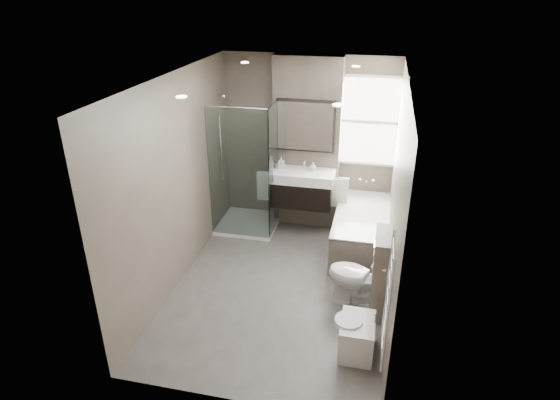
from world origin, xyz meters
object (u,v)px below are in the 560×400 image
(vanity, at_px, (302,187))
(toilet, at_px, (359,278))
(bidet, at_px, (356,336))
(bathtub, at_px, (361,229))

(vanity, distance_m, toilet, 1.95)
(vanity, xyz_separation_m, bidet, (1.01, -2.44, -0.54))
(bidet, bearing_deg, bathtub, 92.42)
(bathtub, bearing_deg, bidet, -87.58)
(bathtub, relative_size, toilet, 2.10)
(vanity, xyz_separation_m, toilet, (0.97, -1.65, -0.36))
(vanity, bearing_deg, toilet, -59.53)
(vanity, relative_size, toilet, 1.25)
(bathtub, bearing_deg, vanity, 160.63)
(vanity, relative_size, bathtub, 0.59)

